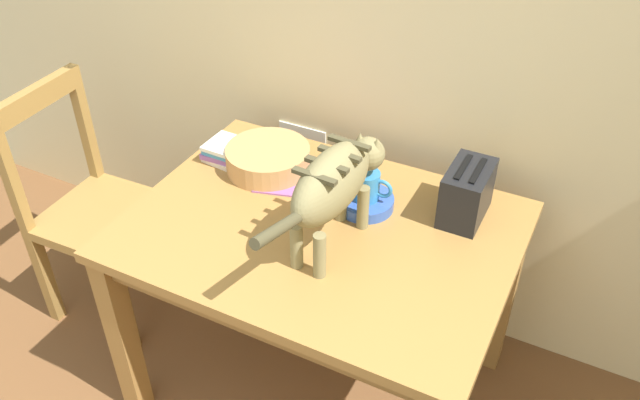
% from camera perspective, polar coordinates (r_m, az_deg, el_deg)
% --- Properties ---
extents(wall_rear, '(4.42, 0.11, 2.50)m').
position_cam_1_polar(wall_rear, '(2.17, 9.07, 16.62)').
color(wall_rear, beige).
rests_on(wall_rear, ground_plane).
extents(dining_table, '(1.15, 0.86, 0.74)m').
position_cam_1_polar(dining_table, '(2.04, 0.00, -4.36)').
color(dining_table, olive).
rests_on(dining_table, ground_plane).
extents(cat, '(0.16, 0.62, 0.32)m').
position_cam_1_polar(cat, '(1.79, 1.29, 1.51)').
color(cat, olive).
rests_on(cat, dining_table).
extents(saucer_bowl, '(0.18, 0.18, 0.04)m').
position_cam_1_polar(saucer_bowl, '(2.05, 3.95, -0.20)').
color(saucer_bowl, '#3256B2').
rests_on(saucer_bowl, dining_table).
extents(coffee_mug, '(0.13, 0.08, 0.09)m').
position_cam_1_polar(coffee_mug, '(2.01, 4.13, 1.25)').
color(coffee_mug, '#317FBB').
rests_on(coffee_mug, saucer_bowl).
extents(magazine, '(0.35, 0.30, 0.01)m').
position_cam_1_polar(magazine, '(2.18, -1.41, 2.05)').
color(magazine, '#935391').
rests_on(magazine, dining_table).
extents(book_stack, '(0.20, 0.15, 0.07)m').
position_cam_1_polar(book_stack, '(2.27, -7.54, 4.08)').
color(book_stack, beige).
rests_on(book_stack, dining_table).
extents(wicker_basket, '(0.28, 0.28, 0.08)m').
position_cam_1_polar(wicker_basket, '(2.21, -4.53, 3.61)').
color(wicker_basket, tan).
rests_on(wicker_basket, dining_table).
extents(toaster, '(0.12, 0.20, 0.18)m').
position_cam_1_polar(toaster, '(2.02, 12.61, 0.60)').
color(toaster, black).
rests_on(toaster, dining_table).
extents(wooden_chair_near, '(0.43, 0.43, 0.94)m').
position_cam_1_polar(wooden_chair_near, '(2.63, -18.94, -0.82)').
color(wooden_chair_near, olive).
rests_on(wooden_chair_near, ground_plane).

